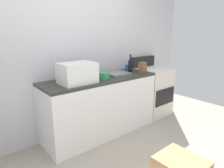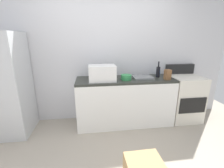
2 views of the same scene
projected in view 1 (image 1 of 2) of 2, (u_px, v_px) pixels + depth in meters
name	position (u px, v px, depth m)	size (l,w,h in m)	color
wall_back	(70.00, 50.00, 2.88)	(5.00, 0.10, 2.60)	silver
kitchen_counter	(101.00, 106.00, 3.02)	(1.80, 0.60, 0.90)	white
stove_oven	(152.00, 90.00, 3.77)	(0.60, 0.61, 1.10)	silver
microwave	(77.00, 73.00, 2.55)	(0.46, 0.34, 0.27)	white
sink_basin	(117.00, 74.00, 3.11)	(0.36, 0.32, 0.03)	slate
wine_bottle	(130.00, 66.00, 3.30)	(0.07, 0.07, 0.30)	black
coffee_mug	(127.00, 68.00, 3.45)	(0.08, 0.08, 0.10)	#2659A5
knife_block	(142.00, 68.00, 3.22)	(0.10, 0.10, 0.18)	brown
mixing_bowl	(104.00, 75.00, 2.84)	(0.19, 0.19, 0.09)	#338C4C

